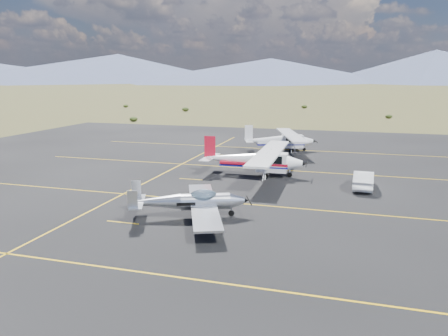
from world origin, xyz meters
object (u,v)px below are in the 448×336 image
at_px(aircraft_plain, 280,140).
at_px(sedan, 363,180).
at_px(aircraft_low_wing, 192,202).
at_px(aircraft_cessna, 254,159).

relative_size(aircraft_plain, sedan, 2.79).
height_order(aircraft_low_wing, sedan, aircraft_low_wing).
relative_size(aircraft_low_wing, aircraft_cessna, 0.73).
xyz_separation_m(aircraft_cessna, sedan, (8.66, -2.00, -0.73)).
bearing_deg(aircraft_plain, aircraft_low_wing, -111.00).
bearing_deg(aircraft_cessna, aircraft_plain, 87.62).
distance_m(aircraft_low_wing, aircraft_cessna, 11.92).
height_order(aircraft_low_wing, aircraft_plain, aircraft_plain).
distance_m(aircraft_cessna, sedan, 8.91).
xyz_separation_m(aircraft_low_wing, sedan, (9.76, 9.85, -0.30)).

